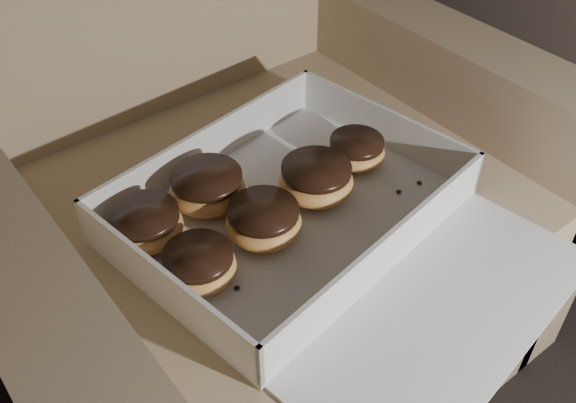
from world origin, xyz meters
The scene contains 12 objects.
armchair centered at (0.74, -0.05, 0.27)m, with size 0.81×0.68×0.85m.
bakery_box centered at (0.73, -0.22, 0.39)m, with size 0.49×0.55×0.07m.
donut_a centered at (0.67, -0.20, 0.41)m, with size 0.10×0.10×0.05m.
donut_b centered at (0.77, -0.17, 0.41)m, with size 0.10×0.10×0.05m.
donut_c centered at (0.56, -0.21, 0.41)m, with size 0.09×0.09×0.04m.
donut_d centered at (0.64, -0.10, 0.41)m, with size 0.10×0.10×0.05m.
donut_e centered at (0.86, -0.16, 0.41)m, with size 0.08×0.08×0.04m.
donut_f centered at (0.55, -0.11, 0.41)m, with size 0.09×0.09×0.05m.
crumb_a centered at (0.57, -0.33, 0.39)m, with size 0.01×0.01×0.00m, color black.
crumb_b centered at (0.86, -0.24, 0.39)m, with size 0.01×0.01×0.00m, color black.
crumb_c centered at (0.89, -0.24, 0.39)m, with size 0.01×0.01×0.00m, color black.
crumb_d centered at (0.59, -0.25, 0.39)m, with size 0.01×0.01×0.00m, color black.
Camera 1 is at (0.34, -0.67, 0.96)m, focal length 40.00 mm.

